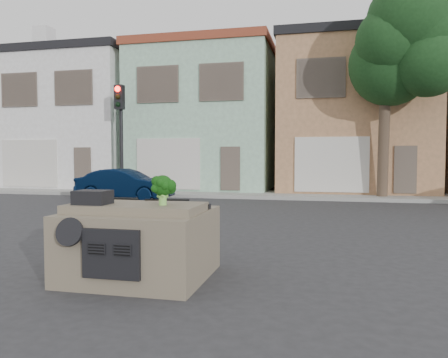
% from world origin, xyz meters
% --- Properties ---
extents(ground_plane, '(120.00, 120.00, 0.00)m').
position_xyz_m(ground_plane, '(0.00, 0.00, 0.00)').
color(ground_plane, '#303033').
rests_on(ground_plane, ground).
extents(sidewalk, '(40.00, 3.00, 0.15)m').
position_xyz_m(sidewalk, '(0.00, 10.50, 0.07)').
color(sidewalk, gray).
rests_on(sidewalk, ground).
extents(townhouse_white, '(7.20, 8.20, 7.55)m').
position_xyz_m(townhouse_white, '(-11.00, 14.50, 3.77)').
color(townhouse_white, white).
rests_on(townhouse_white, ground).
extents(townhouse_mint, '(7.20, 8.20, 7.55)m').
position_xyz_m(townhouse_mint, '(-3.50, 14.50, 3.77)').
color(townhouse_mint, '#9BC7A9').
rests_on(townhouse_mint, ground).
extents(townhouse_tan, '(7.20, 8.20, 7.55)m').
position_xyz_m(townhouse_tan, '(4.00, 14.50, 3.77)').
color(townhouse_tan, '#AF7C54').
rests_on(townhouse_tan, ground).
extents(navy_sedan, '(3.93, 1.41, 1.29)m').
position_xyz_m(navy_sedan, '(-5.34, 7.51, 0.00)').
color(navy_sedan, black).
rests_on(navy_sedan, ground).
extents(traffic_signal, '(0.40, 0.40, 5.10)m').
position_xyz_m(traffic_signal, '(-6.50, 9.50, 2.55)').
color(traffic_signal, black).
rests_on(traffic_signal, ground).
extents(tree_near, '(4.40, 4.00, 8.50)m').
position_xyz_m(tree_near, '(5.00, 9.80, 4.25)').
color(tree_near, '#173B18').
rests_on(tree_near, ground).
extents(car_dashboard, '(2.00, 1.80, 1.12)m').
position_xyz_m(car_dashboard, '(0.00, -3.00, 0.56)').
color(car_dashboard, '#6F6350').
rests_on(car_dashboard, ground).
extents(instrument_hump, '(0.48, 0.38, 0.20)m').
position_xyz_m(instrument_hump, '(-0.58, -3.35, 1.22)').
color(instrument_hump, black).
rests_on(instrument_hump, car_dashboard).
extents(wiper_arm, '(0.69, 0.15, 0.02)m').
position_xyz_m(wiper_arm, '(0.28, -2.62, 1.13)').
color(wiper_arm, black).
rests_on(wiper_arm, car_dashboard).
extents(broccoli, '(0.42, 0.42, 0.43)m').
position_xyz_m(broccoli, '(0.44, -3.23, 1.34)').
color(broccoli, '#0E360B').
rests_on(broccoli, car_dashboard).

